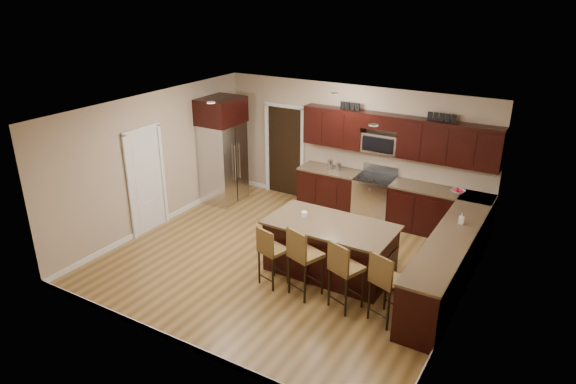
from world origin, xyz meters
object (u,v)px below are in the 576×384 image
Objects in this scene: stool_left at (270,250)px; stool_right at (344,268)px; range at (374,198)px; stool_extra at (386,280)px; island at (330,250)px; stool_mid at (303,255)px; refrigerator at (223,149)px.

stool_right is (1.29, -0.00, 0.05)m from stool_left.
range is 3.37m from stool_right.
stool_right is 0.65m from stool_extra.
stool_right is at bearing -76.02° from range.
island is 1.93× the size of stool_right.
stool_extra is (1.94, -0.00, 0.05)m from stool_left.
island is at bearing -85.78° from range.
range is at bearing 111.02° from stool_mid.
refrigerator reaches higher than stool_extra.
range is at bearing 96.97° from stool_left.
stool_mid reaches higher than island.
refrigerator is at bearing 168.69° from stool_right.
stool_extra is at bearing 15.10° from stool_left.
stool_mid is 4.26m from refrigerator.
stool_right reaches higher than stool_left.
range is 2.43m from island.
stool_right is at bearing 15.05° from stool_left.
range is at bearing 123.93° from stool_right.
stool_extra is at bearing 19.05° from stool_mid.
stool_left is 1.29m from stool_right.
range is 1.08× the size of stool_left.
island is at bearing -25.44° from refrigerator.
island is 1.85× the size of stool_mid.
stool_left is 0.44× the size of refrigerator.
range is 3.28m from stool_mid.
island is at bearing 146.94° from stool_right.
stool_mid is 0.69m from stool_right.
stool_right is 1.00× the size of stool_extra.
refrigerator is (-3.42, 2.50, 0.48)m from stool_mid.
refrigerator is (-3.48, 1.65, 0.78)m from island.
stool_left is 0.92× the size of stool_extra.
island is 2.09× the size of stool_left.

